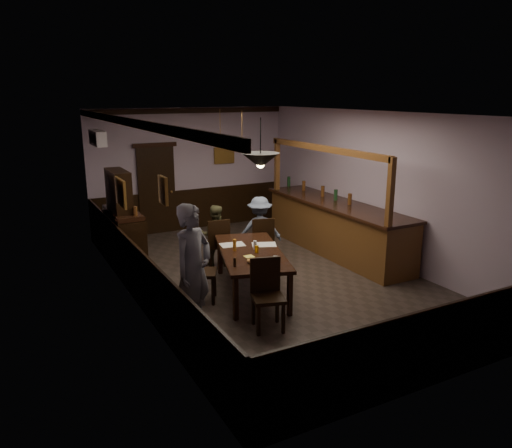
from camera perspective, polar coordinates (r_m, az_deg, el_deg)
room at (r=8.95m, az=1.61°, el=2.90°), size 5.01×8.01×3.01m
dining_table at (r=8.46m, az=-0.56°, el=-3.51°), size 1.61×2.40×0.75m
chair_far_left at (r=9.64m, az=-4.43°, el=-2.06°), size 0.49×0.49×1.01m
chair_far_right at (r=9.77m, az=0.72°, el=-1.83°), size 0.55×0.55×1.00m
chair_near at (r=7.29m, az=1.25°, el=-7.60°), size 0.56×0.56×1.03m
chair_side at (r=8.22m, az=-6.79°, el=-4.99°), size 0.61×0.61×1.05m
person_standing at (r=7.09m, az=-7.20°, el=-5.14°), size 0.82×0.73×1.88m
person_seated_left at (r=9.89m, az=-4.70°, el=-1.29°), size 0.75×0.70×1.22m
person_seated_right at (r=10.00m, az=0.42°, el=-0.67°), size 1.00×0.79×1.35m
newspaper_left at (r=8.78m, az=-2.71°, el=-2.38°), size 0.46×0.36×0.01m
newspaper_right at (r=8.77m, az=0.92°, el=-2.37°), size 0.50×0.44×0.01m
napkin at (r=8.16m, az=-0.79°, el=-3.72°), size 0.19×0.19×0.00m
saucer at (r=7.99m, az=2.06°, el=-4.11°), size 0.15×0.15×0.01m
coffee_cup at (r=7.93m, az=2.23°, el=-3.93°), size 0.10×0.10×0.07m
pastry_plate at (r=7.90m, az=-0.05°, el=-4.32°), size 0.22×0.22×0.01m
pastry_ring_a at (r=7.86m, az=-0.59°, el=-4.21°), size 0.13×0.13×0.04m
pastry_ring_b at (r=7.91m, az=-0.21°, el=-4.07°), size 0.13×0.13×0.04m
soda_can at (r=8.34m, az=0.08°, el=-2.88°), size 0.07×0.07×0.12m
beer_glass at (r=8.43m, az=-2.47°, el=-2.43°), size 0.06×0.06×0.20m
water_glass at (r=8.51m, az=-0.12°, el=-2.42°), size 0.06×0.06×0.15m
pepper_mill at (r=7.69m, az=-2.45°, el=-4.38°), size 0.04×0.04×0.14m
sideboard at (r=10.10m, az=-14.92°, el=-0.49°), size 0.52×1.45×1.92m
bar_counter at (r=10.76m, az=9.11°, el=-0.23°), size 0.96×4.12×2.31m
door_back at (r=12.28m, az=-11.27°, el=3.75°), size 0.90×0.06×2.10m
ac_unit at (r=10.73m, az=-17.65°, el=9.34°), size 0.20×0.85×0.30m
picture_left_small at (r=6.41m, az=-10.57°, el=3.81°), size 0.04×0.28×0.36m
picture_left_large at (r=8.77m, az=-15.21°, el=3.48°), size 0.04×0.62×0.48m
picture_back at (r=12.79m, az=-3.66°, el=7.84°), size 0.55×0.04×0.42m
pendant_iron at (r=7.31m, az=0.51°, el=7.26°), size 0.56×0.56×0.72m
pendant_brass_mid at (r=10.02m, az=-1.61°, el=8.81°), size 0.20×0.20×0.81m
pendant_brass_far at (r=11.46m, az=-4.09°, el=9.53°), size 0.20×0.20×0.81m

